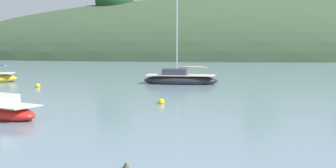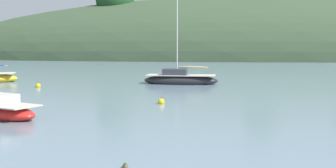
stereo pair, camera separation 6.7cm
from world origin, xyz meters
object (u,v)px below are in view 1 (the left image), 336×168
at_px(mooring_buoy_channel, 161,102).
at_px(mooring_buoy_outer, 38,86).
at_px(sailboat_black_sloop, 180,79).
at_px(duck_straggler, 126,166).

bearing_deg(mooring_buoy_channel, mooring_buoy_outer, 137.44).
bearing_deg(mooring_buoy_outer, sailboat_black_sloop, 15.97).
height_order(sailboat_black_sloop, mooring_buoy_outer, sailboat_black_sloop).
relative_size(mooring_buoy_channel, duck_straggler, 1.27).
relative_size(sailboat_black_sloop, mooring_buoy_outer, 16.58).
distance_m(mooring_buoy_outer, duck_straggler, 27.51).
bearing_deg(sailboat_black_sloop, mooring_buoy_channel, -94.96).
distance_m(sailboat_black_sloop, mooring_buoy_channel, 13.51).
height_order(sailboat_black_sloop, duck_straggler, sailboat_black_sloop).
bearing_deg(sailboat_black_sloop, duck_straggler, -93.33).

